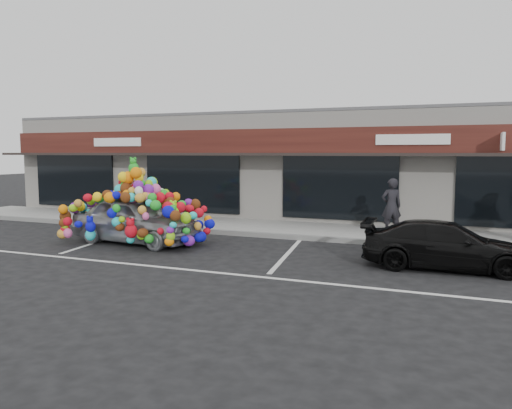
% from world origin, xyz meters
% --- Properties ---
extents(ground, '(90.00, 90.00, 0.00)m').
position_xyz_m(ground, '(0.00, 0.00, 0.00)').
color(ground, black).
rests_on(ground, ground).
extents(shop_building, '(24.00, 7.20, 4.31)m').
position_xyz_m(shop_building, '(0.00, 8.44, 2.16)').
color(shop_building, white).
rests_on(shop_building, ground).
extents(sidewalk, '(26.00, 3.00, 0.15)m').
position_xyz_m(sidewalk, '(0.00, 4.00, 0.07)').
color(sidewalk, gray).
rests_on(sidewalk, ground).
extents(kerb, '(26.00, 0.18, 0.16)m').
position_xyz_m(kerb, '(0.00, 2.50, 0.07)').
color(kerb, slate).
rests_on(kerb, ground).
extents(parking_stripe_left, '(0.73, 4.37, 0.01)m').
position_xyz_m(parking_stripe_left, '(-3.20, 0.20, 0.00)').
color(parking_stripe_left, silver).
rests_on(parking_stripe_left, ground).
extents(parking_stripe_mid, '(0.73, 4.37, 0.01)m').
position_xyz_m(parking_stripe_mid, '(2.80, 0.20, 0.00)').
color(parking_stripe_mid, silver).
rests_on(parking_stripe_mid, ground).
extents(lane_line, '(14.00, 0.12, 0.01)m').
position_xyz_m(lane_line, '(2.00, -2.30, 0.00)').
color(lane_line, silver).
rests_on(lane_line, ground).
extents(toy_car, '(2.97, 4.53, 2.54)m').
position_xyz_m(toy_car, '(-1.95, 0.14, 0.86)').
color(toy_car, '#A8ADB3').
rests_on(toy_car, ground).
extents(black_sedan, '(1.69, 3.90, 1.12)m').
position_xyz_m(black_sedan, '(6.77, 0.06, 0.56)').
color(black_sedan, black).
rests_on(black_sedan, ground).
extents(pedestrian_a, '(0.76, 0.66, 1.76)m').
position_xyz_m(pedestrian_a, '(5.05, 3.86, 1.03)').
color(pedestrian_a, '#222328').
rests_on(pedestrian_a, sidewalk).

